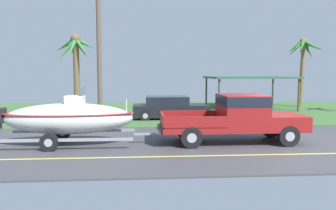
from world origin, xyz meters
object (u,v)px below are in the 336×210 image
object	(u,v)px
carport_awning	(249,78)
palm_tree_near_left	(304,52)
parked_sedan_near	(170,108)
palm_tree_mid	(75,55)
pickup_truck_towing	(241,116)
utility_pole	(99,43)
boat_on_trailer	(68,118)

from	to	relation	value
carport_awning	palm_tree_near_left	bearing A→B (deg)	7.33
parked_sedan_near	palm_tree_mid	xyz separation A→B (m)	(-6.16, 3.40, 3.28)
pickup_truck_towing	utility_pole	world-z (taller)	utility_pole
boat_on_trailer	utility_pole	size ratio (longest dim) A/B	0.74
utility_pole	palm_tree_mid	bearing A→B (deg)	112.66
palm_tree_near_left	utility_pole	world-z (taller)	utility_pole
parked_sedan_near	palm_tree_near_left	size ratio (longest dim) A/B	0.81
pickup_truck_towing	palm_tree_near_left	xyz separation A→B (m)	(8.73, 12.61, 3.30)
pickup_truck_towing	boat_on_trailer	world-z (taller)	boat_on_trailer
carport_awning	utility_pole	distance (m)	12.83
boat_on_trailer	utility_pole	xyz separation A→B (m)	(0.62, 4.68, 3.27)
boat_on_trailer	carport_awning	world-z (taller)	carport_awning
boat_on_trailer	carport_awning	distance (m)	16.32
pickup_truck_towing	palm_tree_mid	size ratio (longest dim) A/B	1.09
pickup_truck_towing	carport_awning	bearing A→B (deg)	70.90
pickup_truck_towing	palm_tree_mid	world-z (taller)	palm_tree_mid
palm_tree_near_left	palm_tree_mid	xyz separation A→B (m)	(-17.21, -2.40, -0.42)
utility_pole	boat_on_trailer	bearing A→B (deg)	-97.52
carport_awning	utility_pole	xyz separation A→B (m)	(-10.34, -7.35, 1.93)
parked_sedan_near	palm_tree_near_left	xyz separation A→B (m)	(11.05, 5.80, 3.69)
parked_sedan_near	palm_tree_mid	world-z (taller)	palm_tree_mid
boat_on_trailer	parked_sedan_near	distance (m)	8.16
pickup_truck_towing	utility_pole	bearing A→B (deg)	142.81
boat_on_trailer	utility_pole	bearing A→B (deg)	82.48
parked_sedan_near	carport_awning	world-z (taller)	carport_awning
parked_sedan_near	palm_tree_near_left	distance (m)	13.02
boat_on_trailer	carport_awning	xyz separation A→B (m)	(10.96, 12.03, 1.33)
parked_sedan_near	utility_pole	size ratio (longest dim) A/B	0.54
boat_on_trailer	palm_tree_near_left	xyz separation A→B (m)	(15.52, 12.61, 3.32)
parked_sedan_near	palm_tree_near_left	bearing A→B (deg)	27.68
parked_sedan_near	palm_tree_mid	distance (m)	7.76
parked_sedan_near	utility_pole	world-z (taller)	utility_pole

